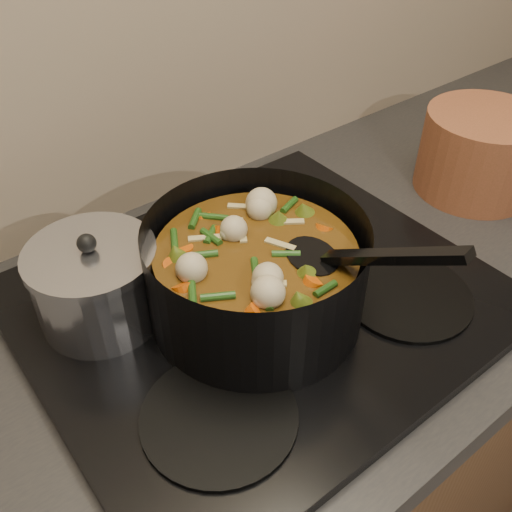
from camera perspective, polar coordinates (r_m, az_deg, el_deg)
counter at (r=1.18m, az=0.24°, el=-20.70°), size 2.64×0.64×0.91m
stovetop at (r=0.81m, az=0.33°, el=-4.33°), size 0.62×0.54×0.03m
stockpot at (r=0.73m, az=0.05°, el=-1.92°), size 0.28×0.37×0.21m
saucepan at (r=0.76m, az=-15.66°, el=-2.71°), size 0.17×0.17×0.14m
terracotta_crock at (r=1.09m, az=21.45°, el=9.59°), size 0.24×0.24×0.14m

